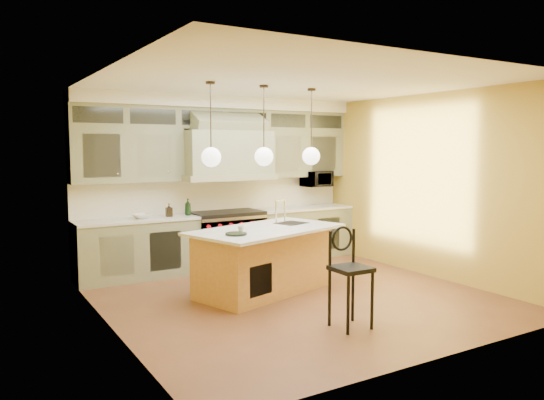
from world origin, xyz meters
TOP-DOWN VIEW (x-y plane):
  - floor at (0.00, 0.00)m, footprint 5.00×5.00m
  - ceiling at (0.00, 0.00)m, footprint 5.00×5.00m
  - wall_back at (0.00, 2.50)m, footprint 5.00×0.00m
  - wall_front at (0.00, -2.50)m, footprint 5.00×0.00m
  - wall_left at (-2.50, 0.00)m, footprint 0.00×5.00m
  - wall_right at (2.50, 0.00)m, footprint 0.00×5.00m
  - back_cabinetry at (0.00, 2.23)m, footprint 5.00×0.77m
  - range at (0.00, 2.14)m, footprint 1.20×0.74m
  - kitchen_island at (-0.24, 0.45)m, footprint 2.44×1.77m
  - counter_stool at (-0.15, -1.33)m, footprint 0.41×0.41m
  - microwave at (1.95, 2.25)m, footprint 0.54×0.37m
  - oil_bottle_a at (-0.70, 2.15)m, footprint 0.11×0.11m
  - oil_bottle_b at (-1.02, 2.15)m, footprint 0.10×0.10m
  - fruit_bowl at (-1.47, 2.15)m, footprint 0.33×0.33m
  - cup at (-0.72, 0.24)m, footprint 0.10×0.10m
  - pendant_left at (-1.04, 0.45)m, footprint 0.26×0.26m
  - pendant_center at (-0.24, 0.45)m, footprint 0.26×0.26m
  - pendant_right at (0.56, 0.45)m, footprint 0.26×0.26m

SIDE VIEW (x-z plane):
  - floor at x=0.00m, z-range 0.00..0.00m
  - kitchen_island at x=-0.24m, z-range -0.20..1.15m
  - range at x=0.00m, z-range 0.01..0.97m
  - counter_stool at x=-0.15m, z-range 0.08..1.23m
  - cup at x=-0.72m, z-range 0.92..1.01m
  - fruit_bowl at x=-1.47m, z-range 0.94..1.01m
  - oil_bottle_b at x=-1.02m, z-range 0.94..1.15m
  - oil_bottle_a at x=-0.70m, z-range 0.94..1.21m
  - back_cabinetry at x=0.00m, z-range -0.02..2.88m
  - microwave at x=1.95m, z-range 1.30..1.60m
  - wall_back at x=0.00m, z-range -1.05..3.95m
  - wall_front at x=0.00m, z-range -1.05..3.95m
  - wall_left at x=-2.50m, z-range -1.05..3.95m
  - wall_right at x=2.50m, z-range -1.05..3.95m
  - pendant_left at x=-1.04m, z-range 1.39..2.50m
  - pendant_center at x=-0.24m, z-range 1.39..2.50m
  - pendant_right at x=0.56m, z-range 1.39..2.50m
  - ceiling at x=0.00m, z-range 2.90..2.90m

